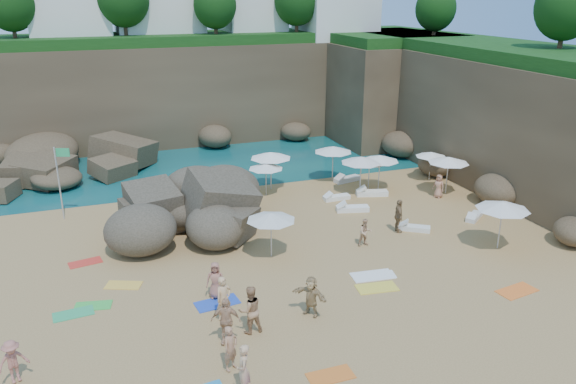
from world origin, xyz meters
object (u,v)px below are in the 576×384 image
object	(u,v)px
lounger_0	(353,209)
person_stand_5	(229,189)
flag_pole	(60,173)
person_stand_3	(399,216)
person_stand_0	(224,299)
person_stand_2	(182,209)
rock_outcrop	(175,234)
person_stand_1	(250,310)
parasol_0	(266,166)
parasol_2	(271,155)
person_stand_4	(439,186)
person_stand_6	(243,370)
parasol_1	(333,149)

from	to	relation	value
lounger_0	person_stand_5	xyz separation A→B (m)	(-6.43, 3.77, 0.73)
flag_pole	person_stand_3	xyz separation A→B (m)	(16.61, -8.00, -1.75)
person_stand_0	person_stand_2	world-z (taller)	person_stand_0
rock_outcrop	person_stand_5	bearing A→B (deg)	43.07
rock_outcrop	person_stand_1	distance (m)	10.11
lounger_0	person_stand_0	bearing A→B (deg)	-123.79
person_stand_3	lounger_0	bearing A→B (deg)	30.88
parasol_0	parasol_2	size ratio (longest dim) A/B	0.83
person_stand_4	person_stand_5	distance (m)	12.92
person_stand_6	parasol_2	bearing A→B (deg)	171.64
person_stand_2	parasol_2	bearing A→B (deg)	-126.28
flag_pole	lounger_0	world-z (taller)	flag_pole
person_stand_4	person_stand_6	size ratio (longest dim) A/B	0.84
person_stand_1	person_stand_3	world-z (taller)	person_stand_1
parasol_2	person_stand_0	xyz separation A→B (m)	(-6.49, -13.91, -1.37)
parasol_2	person_stand_4	xyz separation A→B (m)	(9.29, -4.97, -1.54)
parasol_1	parasol_2	bearing A→B (deg)	-176.80
person_stand_0	person_stand_4	size ratio (longest dim) A/B	1.23
person_stand_0	person_stand_5	xyz separation A→B (m)	(3.33, 12.42, -0.04)
parasol_2	flag_pole	bearing A→B (deg)	-176.34
person_stand_2	person_stand_3	distance (m)	11.75
person_stand_1	person_stand_2	distance (m)	11.49
person_stand_2	person_stand_4	bearing A→B (deg)	-160.88
person_stand_2	flag_pole	bearing A→B (deg)	-0.76
person_stand_3	person_stand_4	size ratio (longest dim) A/B	1.23
person_stand_3	person_stand_5	bearing A→B (deg)	61.32
parasol_0	person_stand_2	xyz separation A→B (m)	(-5.71, -2.68, -1.09)
person_stand_5	lounger_0	bearing A→B (deg)	-50.04
parasol_0	person_stand_1	distance (m)	15.09
person_stand_4	person_stand_5	xyz separation A→B (m)	(-12.45, 3.48, 0.14)
person_stand_2	person_stand_4	size ratio (longest dim) A/B	1.08
rock_outcrop	parasol_0	distance (m)	7.85
person_stand_3	person_stand_5	xyz separation A→B (m)	(-7.36, 7.31, -0.04)
parasol_2	person_stand_6	distance (m)	19.63
person_stand_4	person_stand_3	bearing A→B (deg)	-79.31
parasol_1	person_stand_0	distance (m)	17.94
person_stand_1	person_stand_6	xyz separation A→B (m)	(-1.16, -3.22, -0.06)
rock_outcrop	flag_pole	bearing A→B (deg)	141.46
person_stand_0	person_stand_3	world-z (taller)	person_stand_3
parasol_0	person_stand_5	bearing A→B (deg)	-167.49
parasol_2	person_stand_5	bearing A→B (deg)	-154.77
lounger_0	person_stand_6	world-z (taller)	person_stand_6
parasol_0	person_stand_0	world-z (taller)	parasol_0
person_stand_1	person_stand_3	size ratio (longest dim) A/B	1.04
person_stand_6	person_stand_0	bearing A→B (deg)	-173.35
flag_pole	person_stand_3	bearing A→B (deg)	-25.72
parasol_0	parasol_2	distance (m)	1.19
parasol_2	person_stand_4	bearing A→B (deg)	-28.13
parasol_2	person_stand_6	world-z (taller)	parasol_2
lounger_0	person_stand_4	distance (m)	6.06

